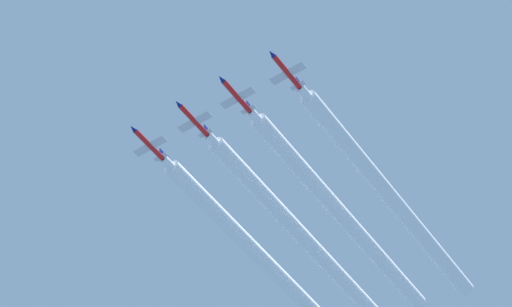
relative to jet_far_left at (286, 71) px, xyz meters
name	(u,v)px	position (x,y,z in m)	size (l,w,h in m)	color
jet_far_left	(286,71)	(0.00, 0.00, 0.00)	(8.72, 12.70, 3.05)	red
jet_inner_left	(236,95)	(13.14, 0.52, 0.08)	(8.72, 12.70, 3.05)	red
jet_center	(193,119)	(25.27, 0.40, -0.09)	(8.72, 12.70, 3.05)	red
jet_inner_right	(148,144)	(38.19, 0.54, -0.37)	(8.72, 12.70, 3.05)	red
smoke_trail_far_left	(390,197)	(0.00, -46.89, -0.03)	(4.14, 82.24, 4.14)	white
smoke_trail_inner_left	(341,215)	(13.14, -45.49, 0.05)	(4.14, 80.48, 4.14)	white
smoke_trail_center	(303,238)	(25.27, -46.82, -0.12)	(4.14, 82.92, 4.14)	white
smoke_trail_inner_right	(260,257)	(38.19, -46.16, -0.40)	(4.14, 81.85, 4.14)	white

